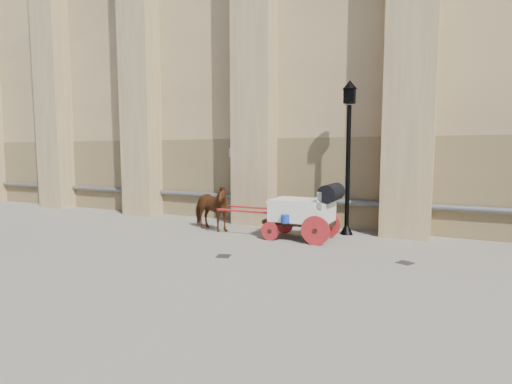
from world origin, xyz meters
The scene contains 6 objects.
ground centered at (0.00, 0.00, 0.00)m, with size 90.00×90.00×0.00m, color slate.
horse centered at (-1.79, 1.91, 0.74)m, with size 0.80×1.75×1.48m, color #5C2D16.
carriage centered at (1.45, 1.93, 0.89)m, with size 3.77×1.34×1.64m.
street_lamp centered at (2.34, 3.18, 2.49)m, with size 0.44×0.44×4.65m.
drain_grate_near centered at (0.23, -0.71, 0.01)m, with size 0.32×0.32×0.01m, color black.
drain_grate_far centered at (4.27, 0.56, 0.01)m, with size 0.32×0.32×0.01m, color black.
Camera 1 is at (5.00, -8.94, 2.53)m, focal length 28.00 mm.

